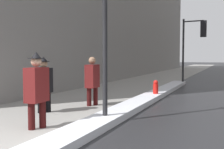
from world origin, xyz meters
name	(u,v)px	position (x,y,z in m)	size (l,w,h in m)	color
ground_plane	(44,148)	(0.00, 0.00, 0.00)	(160.00, 160.00, 0.00)	#232326
sidewalk_slab	(153,80)	(-2.00, 15.00, 0.01)	(4.00, 80.00, 0.01)	gray
snow_bank_curb	(148,98)	(0.22, 5.88, 0.09)	(0.72, 13.95, 0.18)	silver
building_facade_left	(114,7)	(-7.00, 20.00, 6.10)	(6.00, 36.00, 12.20)	slate
lamp_post	(105,16)	(0.20, 2.16, 2.57)	(0.28, 0.28, 4.21)	black
traffic_light_near	(196,37)	(1.14, 12.29, 2.70)	(1.31, 0.33, 3.73)	black
pedestrian_trailing	(37,87)	(-0.92, 1.00, 0.93)	(0.36, 0.53, 1.71)	#340C0C
pedestrian_in_fedora	(44,82)	(-1.89, 2.56, 0.88)	(0.34, 0.50, 1.60)	black
pedestrian_in_glasses	(92,79)	(-1.14, 4.11, 0.89)	(0.32, 0.53, 1.60)	#340C0C
fire_hydrant	(156,89)	(0.34, 6.57, 0.35)	(0.20, 0.20, 0.70)	red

